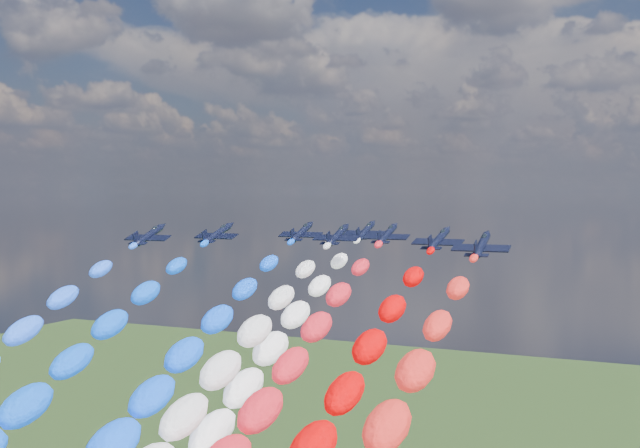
% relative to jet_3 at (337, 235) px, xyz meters
% --- Properties ---
extents(jet_0, '(8.27, 10.97, 5.59)m').
position_rel_jet_3_xyz_m(jet_0, '(-28.59, -12.77, 0.00)').
color(jet_0, black).
extents(jet_1, '(8.34, 11.02, 5.59)m').
position_rel_jet_3_xyz_m(jet_1, '(-21.01, -3.52, 0.00)').
color(jet_1, black).
extents(jet_2, '(8.02, 10.79, 5.59)m').
position_rel_jet_3_xyz_m(jet_2, '(-9.88, 6.73, 0.00)').
color(jet_2, black).
extents(jet_3, '(7.94, 10.73, 5.59)m').
position_rel_jet_3_xyz_m(jet_3, '(0.00, 0.00, 0.00)').
color(jet_3, black).
extents(jet_4, '(7.92, 10.72, 5.59)m').
position_rel_jet_3_xyz_m(jet_4, '(-1.15, 15.66, 0.00)').
color(jet_4, black).
extents(jet_5, '(7.85, 10.67, 5.59)m').
position_rel_jet_3_xyz_m(jet_5, '(6.36, 6.58, 0.00)').
color(jet_5, black).
extents(jet_6, '(8.41, 11.07, 5.59)m').
position_rel_jet_3_xyz_m(jet_6, '(18.49, -3.92, 0.00)').
color(jet_6, black).
extents(jet_7, '(8.14, 10.88, 5.59)m').
position_rel_jet_3_xyz_m(jet_7, '(27.58, -14.42, 0.00)').
color(jet_7, black).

